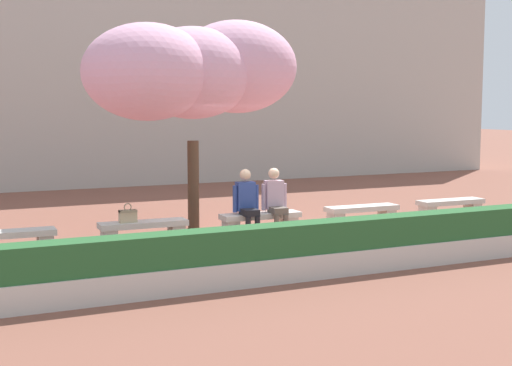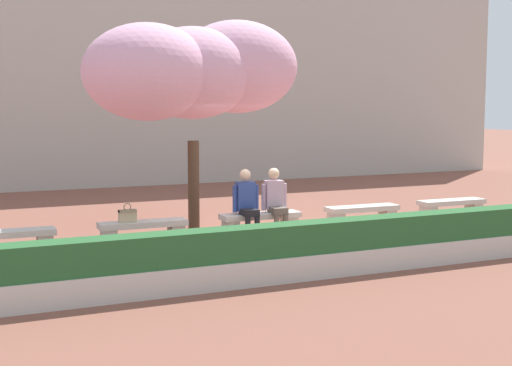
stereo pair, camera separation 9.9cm
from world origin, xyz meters
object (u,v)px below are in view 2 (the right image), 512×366
Objects in this scene: stone_bench_near_west at (143,230)px; handbag at (128,215)px; person_seated_right at (275,199)px; person_seated_left at (247,201)px; stone_bench_west_end at (6,240)px; stone_bench_center at (260,221)px; cherry_tree_main at (191,71)px; stone_bench_near_east at (362,213)px; stone_bench_east_end at (451,207)px.

stone_bench_near_west is 4.60× the size of handbag.
person_seated_left is at bearing -179.98° from person_seated_right.
stone_bench_near_west is at bearing 0.00° from stone_bench_west_end.
stone_bench_near_west is 2.28m from stone_bench_center.
stone_bench_west_end is 4.57m from stone_bench_center.
person_seated_left reaches higher than stone_bench_west_end.
person_seated_right is 0.29× the size of cherry_tree_main.
stone_bench_near_west is 0.35× the size of cherry_tree_main.
stone_bench_near_west and stone_bench_near_east have the same top height.
person_seated_left is (-0.30, -0.05, 0.40)m from stone_bench_center.
person_seated_left is 1.00× the size of person_seated_right.
stone_bench_center is at bearing 9.94° from person_seated_left.
cherry_tree_main is (3.68, 1.32, 2.85)m from stone_bench_west_end.
cherry_tree_main is at bearing 112.97° from person_seated_left.
stone_bench_center is 1.21× the size of person_seated_right.
stone_bench_center is 0.51m from person_seated_left.
stone_bench_center is at bearing -56.09° from cherry_tree_main.
stone_bench_center is at bearing 180.00° from stone_bench_near_east.
stone_bench_near_east is at bearing -22.56° from cherry_tree_main.
person_seated_right reaches higher than stone_bench_west_end.
cherry_tree_main is (-5.45, 1.32, 2.85)m from stone_bench_east_end.
person_seated_right is at bearing 0.02° from person_seated_left.
stone_bench_near_east is at bearing 0.00° from stone_bench_west_end.
person_seated_right is at bearing -179.29° from stone_bench_east_end.
stone_bench_east_end is 4.60× the size of handbag.
stone_bench_west_end is at bearing 179.51° from handbag.
stone_bench_near_west is at bearing 180.00° from stone_bench_east_end.
stone_bench_west_end is at bearing -160.33° from cherry_tree_main.
stone_bench_near_west is 1.00× the size of stone_bench_center.
stone_bench_near_west is at bearing 178.82° from person_seated_right.
stone_bench_near_west is 4.57m from stone_bench_near_east.
stone_bench_center is 0.50m from person_seated_right.
person_seated_right is at bearing -0.63° from stone_bench_west_end.
person_seated_left is (1.98, -0.05, 0.40)m from stone_bench_near_west.
person_seated_left reaches higher than stone_bench_east_end.
stone_bench_center is at bearing 0.00° from stone_bench_near_west.
cherry_tree_main reaches higher than stone_bench_near_east.
stone_bench_west_end and stone_bench_near_east have the same top height.
stone_bench_center is 2.58m from handbag.
handbag is (2.01, -0.02, 0.28)m from stone_bench_west_end.
person_seated_left reaches higher than stone_bench_center.
stone_bench_east_end is 0.35× the size of cherry_tree_main.
stone_bench_east_end is at bearing 0.00° from stone_bench_west_end.
stone_bench_west_end is 4.84m from cherry_tree_main.
stone_bench_center is 1.00× the size of stone_bench_near_east.
person_seated_right is (4.86, -0.05, 0.40)m from stone_bench_west_end.
stone_bench_near_east is (4.57, 0.00, 0.00)m from stone_bench_near_west.
stone_bench_near_east is 2.28m from stone_bench_east_end.
stone_bench_near_west is at bearing 180.00° from stone_bench_center.
handbag is at bearing -176.46° from stone_bench_near_west.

